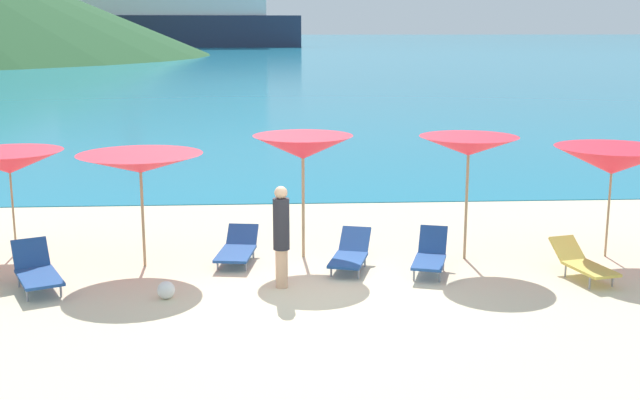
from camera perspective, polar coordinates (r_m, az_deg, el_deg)
ground_plane at (r=23.40m, az=-1.68°, el=0.89°), size 50.00×100.00×0.30m
ocean_water at (r=240.09m, az=-3.31°, el=11.05°), size 650.00×440.00×0.02m
umbrella_0 at (r=16.83m, az=-21.06°, el=2.50°), size 2.21×2.21×2.05m
umbrella_1 at (r=15.17m, az=-12.55°, el=2.53°), size 2.43×2.43×2.13m
umbrella_2 at (r=15.39m, az=-1.21°, el=3.72°), size 1.96×1.96×2.39m
umbrella_3 at (r=15.53m, az=10.43°, el=3.75°), size 2.01×2.01×2.39m
umbrella_4 at (r=16.45m, az=19.90°, el=2.62°), size 2.21×2.21×2.16m
lounge_chair_0 at (r=15.18m, az=18.01°, el=-4.18°), size 0.86×1.57×0.61m
lounge_chair_1 at (r=14.91m, az=7.78°, el=-3.84°), size 0.90×1.48×0.74m
lounge_chair_2 at (r=15.56m, az=-5.84°, el=-3.40°), size 0.83×1.60×0.57m
lounge_chair_4 at (r=14.69m, az=-19.34°, el=-4.70°), size 1.21×1.66×0.74m
lounge_chair_5 at (r=15.04m, az=2.16°, el=-3.75°), size 0.96×1.63×0.63m
beachgoer_0 at (r=13.79m, az=-2.74°, el=-2.35°), size 0.28×0.28×1.78m
beach_ball at (r=13.67m, az=-10.79°, el=-6.25°), size 0.30×0.30×0.30m
cruise_ship at (r=181.88m, az=-11.11°, el=13.35°), size 59.84×15.28×23.18m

